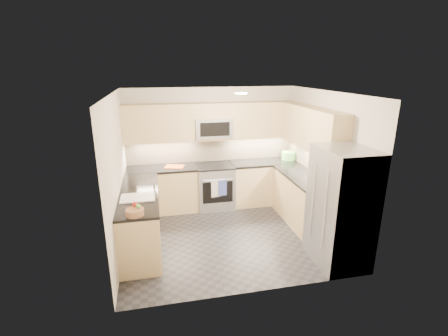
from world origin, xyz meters
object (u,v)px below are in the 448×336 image
(microwave, at_px, (213,128))
(utensil_bowl, at_px, (288,156))
(gas_range, at_px, (215,186))
(fruit_basket, at_px, (135,212))
(cutting_board, at_px, (174,167))
(refrigerator, at_px, (341,207))

(microwave, bearing_deg, utensil_bowl, -2.14)
(gas_range, distance_m, fruit_basket, 2.67)
(cutting_board, distance_m, fruit_basket, 2.26)
(utensil_bowl, bearing_deg, gas_range, -177.85)
(cutting_board, xyz_separation_m, fruit_basket, (-0.68, -2.16, 0.04))
(refrigerator, height_order, utensil_bowl, refrigerator)
(microwave, xyz_separation_m, refrigerator, (1.45, -2.55, -0.80))
(microwave, bearing_deg, cutting_board, -172.86)
(refrigerator, relative_size, cutting_board, 4.80)
(refrigerator, height_order, fruit_basket, refrigerator)
(microwave, distance_m, cutting_board, 1.13)
(cutting_board, bearing_deg, microwave, 7.14)
(microwave, xyz_separation_m, utensil_bowl, (1.67, -0.06, -0.68))
(gas_range, xyz_separation_m, cutting_board, (-0.83, 0.02, 0.49))
(utensil_bowl, xyz_separation_m, cutting_board, (-2.50, -0.04, -0.08))
(cutting_board, bearing_deg, refrigerator, -46.98)
(refrigerator, bearing_deg, fruit_basket, 174.46)
(utensil_bowl, bearing_deg, microwave, 177.86)
(utensil_bowl, height_order, fruit_basket, utensil_bowl)
(microwave, relative_size, utensil_bowl, 2.57)
(microwave, distance_m, refrigerator, 3.04)
(microwave, bearing_deg, gas_range, -90.00)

